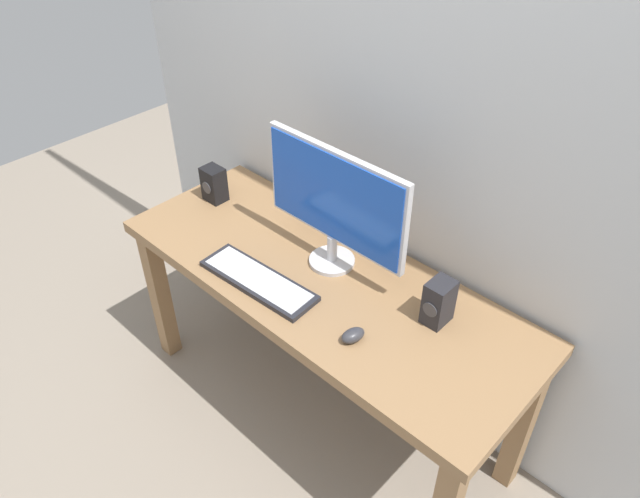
{
  "coord_description": "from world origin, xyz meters",
  "views": [
    {
      "loc": [
        1.1,
        -1.17,
        2.14
      ],
      "look_at": [
        -0.01,
        0.0,
        0.86
      ],
      "focal_mm": 33.79,
      "sensor_mm": 36.0,
      "label": 1
    }
  ],
  "objects_px": {
    "mouse": "(353,335)",
    "desk": "(322,298)",
    "keyboard_primary": "(258,280)",
    "speaker_left": "(214,184)",
    "speaker_right": "(439,302)",
    "monitor": "(335,202)"
  },
  "relations": [
    {
      "from": "monitor",
      "to": "keyboard_primary",
      "type": "bearing_deg",
      "value": -112.58
    },
    {
      "from": "speaker_left",
      "to": "speaker_right",
      "type": "bearing_deg",
      "value": 2.41
    },
    {
      "from": "mouse",
      "to": "desk",
      "type": "bearing_deg",
      "value": 164.44
    },
    {
      "from": "keyboard_primary",
      "to": "speaker_left",
      "type": "height_order",
      "value": "speaker_left"
    },
    {
      "from": "monitor",
      "to": "speaker_right",
      "type": "distance_m",
      "value": 0.48
    },
    {
      "from": "monitor",
      "to": "speaker_left",
      "type": "bearing_deg",
      "value": -176.57
    },
    {
      "from": "speaker_right",
      "to": "speaker_left",
      "type": "xyz_separation_m",
      "value": [
        -1.08,
        -0.05,
        -0.01
      ]
    },
    {
      "from": "desk",
      "to": "keyboard_primary",
      "type": "bearing_deg",
      "value": -128.03
    },
    {
      "from": "monitor",
      "to": "speaker_left",
      "type": "relative_size",
      "value": 4.05
    },
    {
      "from": "speaker_right",
      "to": "speaker_left",
      "type": "height_order",
      "value": "speaker_right"
    },
    {
      "from": "speaker_right",
      "to": "speaker_left",
      "type": "relative_size",
      "value": 1.08
    },
    {
      "from": "mouse",
      "to": "speaker_left",
      "type": "distance_m",
      "value": 0.96
    },
    {
      "from": "speaker_left",
      "to": "desk",
      "type": "bearing_deg",
      "value": -4.65
    },
    {
      "from": "desk",
      "to": "speaker_left",
      "type": "distance_m",
      "value": 0.68
    },
    {
      "from": "keyboard_primary",
      "to": "speaker_left",
      "type": "distance_m",
      "value": 0.57
    },
    {
      "from": "speaker_right",
      "to": "keyboard_primary",
      "type": "bearing_deg",
      "value": -153.68
    },
    {
      "from": "desk",
      "to": "monitor",
      "type": "xyz_separation_m",
      "value": [
        -0.03,
        0.09,
        0.36
      ]
    },
    {
      "from": "monitor",
      "to": "speaker_left",
      "type": "xyz_separation_m",
      "value": [
        -0.63,
        -0.04,
        -0.18
      ]
    },
    {
      "from": "speaker_right",
      "to": "desk",
      "type": "bearing_deg",
      "value": -166.71
    },
    {
      "from": "speaker_left",
      "to": "mouse",
      "type": "bearing_deg",
      "value": -12.44
    },
    {
      "from": "speaker_right",
      "to": "monitor",
      "type": "bearing_deg",
      "value": -179.06
    },
    {
      "from": "desk",
      "to": "monitor",
      "type": "bearing_deg",
      "value": 106.22
    }
  ]
}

